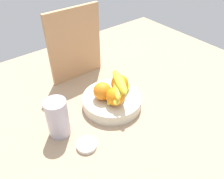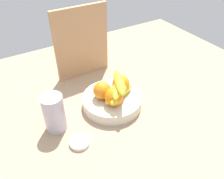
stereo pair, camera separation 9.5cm
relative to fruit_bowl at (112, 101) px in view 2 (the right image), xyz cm
name	(u,v)px [view 2 (the right image)]	position (x,y,z in cm)	size (l,w,h in cm)	color
ground_plane	(109,111)	(-2.71, -1.47, -3.95)	(180.00, 140.00, 3.00)	tan
fruit_bowl	(112,101)	(0.00, 0.00, 0.00)	(26.19, 26.19, 4.90)	beige
orange_front_left	(102,90)	(-3.86, 1.78, 6.37)	(7.84, 7.84, 7.84)	orange
orange_front_right	(114,97)	(-1.81, -4.43, 6.37)	(7.84, 7.84, 7.84)	orange
orange_center	(121,84)	(5.42, 1.35, 6.37)	(7.84, 7.84, 7.84)	orange
banana_bunch	(119,89)	(1.78, -2.63, 7.75)	(17.49, 17.17, 10.60)	yellow
cutting_board	(82,43)	(0.53, 29.66, 15.55)	(28.00, 1.80, 36.00)	tan
thermos_tumbler	(54,113)	(-26.11, -0.10, 5.58)	(8.37, 8.37, 16.05)	#B3ADC0
jar_lid	(80,142)	(-21.71, -12.23, -1.68)	(7.73, 7.73, 1.53)	silver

